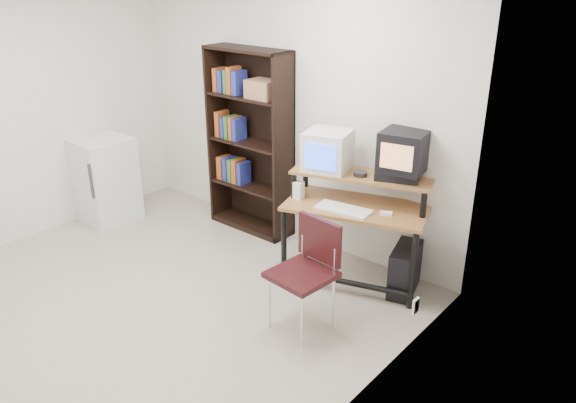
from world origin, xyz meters
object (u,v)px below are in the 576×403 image
Objects in this scene: computer_desk at (357,209)px; school_chair at (308,263)px; crt_monitor at (328,151)px; pc_tower at (405,269)px; bookshelf at (251,140)px; mini_fridge at (106,180)px; crt_tv at (404,151)px.

school_chair is (0.10, -0.81, -0.15)m from computer_desk.
computer_desk is 0.83m from school_chair.
computer_desk is at bearing -18.29° from crt_monitor.
bookshelf is at bearing 160.38° from pc_tower.
pc_tower is at bearing -9.40° from crt_monitor.
crt_monitor is 0.53× the size of school_chair.
computer_desk is at bearing 16.18° from mini_fridge.
crt_monitor is 2.69m from mini_fridge.
crt_tv is 0.94× the size of pc_tower.
computer_desk is 0.57m from crt_monitor.
crt_tv is at bearing 18.93° from mini_fridge.
crt_monitor is (-0.34, 0.01, 0.46)m from computer_desk.
school_chair is at bearing 0.18° from mini_fridge.
pc_tower is 0.24× the size of bookshelf.
school_chair is (-0.18, -1.04, -0.68)m from crt_tv.
crt_monitor is 1.11m from school_chair.
computer_desk is at bearing -9.15° from bookshelf.
bookshelf is 2.04× the size of mini_fridge.
bookshelf is at bearing 151.69° from school_chair.
school_chair is at bearing -126.61° from pc_tower.
pc_tower is (0.79, 0.10, -0.94)m from crt_monitor.
mini_fridge is (-2.85, -0.66, -0.22)m from computer_desk.
school_chair reaches higher than pc_tower.
computer_desk is at bearing 177.63° from pc_tower.
crt_tv is at bearing 85.39° from school_chair.
crt_monitor reaches higher than pc_tower.
mini_fridge is (-2.51, -0.67, -0.68)m from crt_monitor.
computer_desk reaches higher than pc_tower.
crt_monitor reaches higher than computer_desk.
mini_fridge is at bearing -174.70° from crt_tv.
computer_desk is at bearing -152.01° from crt_tv.
computer_desk is at bearing 102.53° from school_chair.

